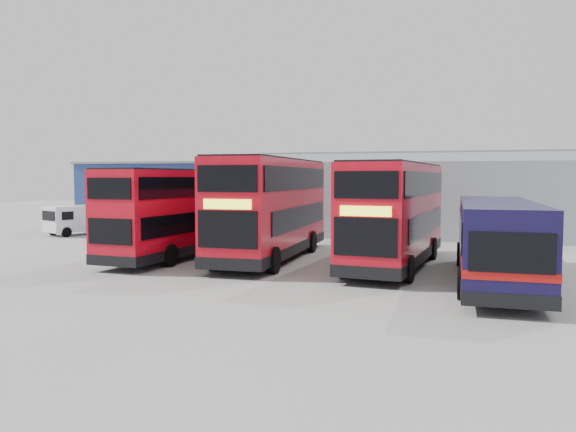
{
  "coord_description": "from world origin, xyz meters",
  "views": [
    {
      "loc": [
        6.18,
        -21.86,
        4.04
      ],
      "look_at": [
        -1.11,
        4.87,
        2.1
      ],
      "focal_mm": 35.0,
      "sensor_mm": 36.0,
      "label": 1
    }
  ],
  "objects_px": {
    "double_decker_left": "(178,214)",
    "single_decker_blue": "(497,243)",
    "office_block": "(173,196)",
    "maintenance_shed": "(467,197)",
    "double_decker_centre": "(272,209)",
    "panel_van": "(80,218)",
    "double_decker_right": "(396,215)"
  },
  "relations": [
    {
      "from": "office_block",
      "to": "double_decker_left",
      "type": "relative_size",
      "value": 1.16
    },
    {
      "from": "double_decker_left",
      "to": "single_decker_blue",
      "type": "height_order",
      "value": "double_decker_left"
    },
    {
      "from": "double_decker_centre",
      "to": "single_decker_blue",
      "type": "relative_size",
      "value": 1.01
    },
    {
      "from": "office_block",
      "to": "panel_van",
      "type": "distance_m",
      "value": 7.33
    },
    {
      "from": "maintenance_shed",
      "to": "single_decker_blue",
      "type": "xyz_separation_m",
      "value": [
        0.25,
        -19.53,
        -1.05
      ]
    },
    {
      "from": "single_decker_blue",
      "to": "panel_van",
      "type": "xyz_separation_m",
      "value": [
        -26.48,
        11.71,
        -0.41
      ]
    },
    {
      "from": "panel_van",
      "to": "double_decker_right",
      "type": "bearing_deg",
      "value": 3.42
    },
    {
      "from": "maintenance_shed",
      "to": "single_decker_blue",
      "type": "bearing_deg",
      "value": -89.25
    },
    {
      "from": "single_decker_blue",
      "to": "panel_van",
      "type": "distance_m",
      "value": 28.95
    },
    {
      "from": "double_decker_centre",
      "to": "panel_van",
      "type": "relative_size",
      "value": 2.35
    },
    {
      "from": "double_decker_centre",
      "to": "double_decker_right",
      "type": "bearing_deg",
      "value": -6.32
    },
    {
      "from": "office_block",
      "to": "single_decker_blue",
      "type": "relative_size",
      "value": 1.06
    },
    {
      "from": "panel_van",
      "to": "single_decker_blue",
      "type": "bearing_deg",
      "value": 0.39
    },
    {
      "from": "maintenance_shed",
      "to": "double_decker_left",
      "type": "distance_m",
      "value": 21.85
    },
    {
      "from": "maintenance_shed",
      "to": "double_decker_right",
      "type": "height_order",
      "value": "maintenance_shed"
    },
    {
      "from": "maintenance_shed",
      "to": "panel_van",
      "type": "distance_m",
      "value": 27.4
    },
    {
      "from": "single_decker_blue",
      "to": "panel_van",
      "type": "bearing_deg",
      "value": -22.45
    },
    {
      "from": "single_decker_blue",
      "to": "maintenance_shed",
      "type": "bearing_deg",
      "value": -87.85
    },
    {
      "from": "double_decker_centre",
      "to": "single_decker_blue",
      "type": "distance_m",
      "value": 10.81
    },
    {
      "from": "double_decker_left",
      "to": "single_decker_blue",
      "type": "distance_m",
      "value": 15.07
    },
    {
      "from": "office_block",
      "to": "double_decker_centre",
      "type": "distance_m",
      "value": 18.31
    },
    {
      "from": "office_block",
      "to": "maintenance_shed",
      "type": "xyz_separation_m",
      "value": [
        22.0,
        2.01,
        0.02
      ]
    },
    {
      "from": "maintenance_shed",
      "to": "single_decker_blue",
      "type": "distance_m",
      "value": 19.56
    },
    {
      "from": "panel_van",
      "to": "double_decker_left",
      "type": "bearing_deg",
      "value": -11.78
    },
    {
      "from": "office_block",
      "to": "double_decker_centre",
      "type": "xyz_separation_m",
      "value": [
        12.2,
        -13.65,
        -0.13
      ]
    },
    {
      "from": "maintenance_shed",
      "to": "panel_van",
      "type": "xyz_separation_m",
      "value": [
        -26.22,
        -7.82,
        -1.47
      ]
    },
    {
      "from": "office_block",
      "to": "single_decker_blue",
      "type": "height_order",
      "value": "office_block"
    },
    {
      "from": "double_decker_left",
      "to": "double_decker_centre",
      "type": "xyz_separation_m",
      "value": [
        4.67,
        0.71,
        0.25
      ]
    },
    {
      "from": "double_decker_left",
      "to": "panel_van",
      "type": "relative_size",
      "value": 2.14
    },
    {
      "from": "double_decker_left",
      "to": "panel_van",
      "type": "distance_m",
      "value": 14.57
    },
    {
      "from": "double_decker_centre",
      "to": "panel_van",
      "type": "height_order",
      "value": "double_decker_centre"
    },
    {
      "from": "office_block",
      "to": "double_decker_right",
      "type": "bearing_deg",
      "value": -38.19
    }
  ]
}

